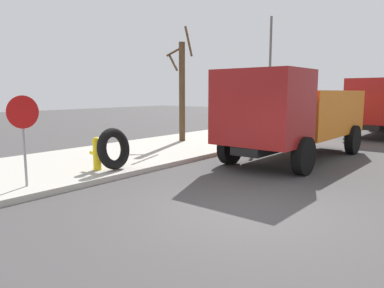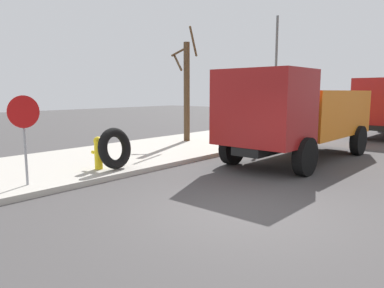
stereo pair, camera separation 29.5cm
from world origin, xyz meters
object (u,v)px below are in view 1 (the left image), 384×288
Objects in this scene: loose_tire at (114,149)px; stop_sign at (23,124)px; street_light_pole at (270,77)px; fire_hydrant at (97,152)px; bare_tree at (182,89)px; dump_truck_orange at (295,114)px.

loose_tire is 0.56× the size of stop_sign.
loose_tire is 10.53m from street_light_pole.
bare_tree is at bearing 18.93° from fire_hydrant.
loose_tire is 2.62m from stop_sign.
fire_hydrant is 2.38m from stop_sign.
dump_truck_orange is (7.96, -3.15, -0.01)m from stop_sign.
street_light_pole reaches higher than loose_tire.
stop_sign is 0.30× the size of dump_truck_orange.
bare_tree is 0.85× the size of street_light_pole.
stop_sign is 0.36× the size of street_light_pole.
street_light_pole is (4.77, 3.43, 1.47)m from dump_truck_orange.
loose_tire is 0.24× the size of bare_tree.
stop_sign is at bearing 158.43° from dump_truck_orange.
dump_truck_orange is 5.59m from bare_tree.
stop_sign reaches higher than fire_hydrant.
bare_tree reaches higher than stop_sign.
loose_tire reaches higher than fire_hydrant.
fire_hydrant is 6.83m from bare_tree.
dump_truck_orange is 6.05m from street_light_pole.
fire_hydrant is at bearing 130.03° from loose_tire.
loose_tire is 6.32m from dump_truck_orange.
street_light_pole is at bearing 35.69° from dump_truck_orange.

